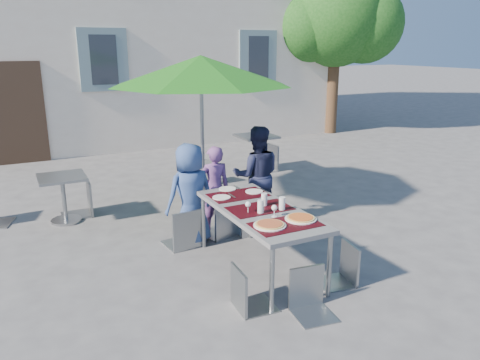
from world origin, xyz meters
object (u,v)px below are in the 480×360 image
dining_table (260,213)px  bg_chair_l_1 (211,156)px  chair_0 (184,205)px  chair_5 (312,266)px  bg_chair_r_0 (80,178)px  patio_umbrella (201,72)px  child_1 (214,189)px  chair_1 (223,194)px  pizza_near_right (301,218)px  cafe_table_1 (256,147)px  bg_chair_r_1 (268,142)px  chair_4 (344,241)px  child_0 (190,194)px  pizza_near_left (270,225)px  chair_3 (248,264)px  cafe_table_0 (63,192)px  child_2 (257,175)px  chair_2 (254,196)px

dining_table → bg_chair_l_1: bearing=75.6°
chair_0 → chair_5: (0.56, -2.00, -0.09)m
chair_5 → bg_chair_r_0: bg_chair_r_0 is taller
chair_5 → patio_umbrella: bearing=86.6°
child_1 → chair_1: size_ratio=1.19×
pizza_near_right → bg_chair_r_0: size_ratio=0.34×
cafe_table_1 → bg_chair_r_1: 0.32m
chair_1 → cafe_table_1: (1.99, 2.72, -0.06)m
child_1 → chair_4: bearing=113.7°
chair_0 → child_0: bearing=36.7°
child_0 → bg_chair_r_1: size_ratio=1.32×
pizza_near_left → chair_3: 0.48m
bg_chair_r_1 → patio_umbrella: bearing=-141.7°
cafe_table_1 → chair_0: bearing=-132.4°
dining_table → chair_1: (0.04, 1.09, -0.09)m
patio_umbrella → cafe_table_0: 2.67m
pizza_near_right → bg_chair_r_1: 4.86m
bg_chair_r_0 → child_1: bearing=-43.5°
child_2 → bg_chair_r_0: (-2.23, 1.49, -0.13)m
chair_5 → cafe_table_0: chair_5 is taller
child_0 → cafe_table_0: 2.10m
child_2 → chair_3: size_ratio=1.69×
chair_0 → pizza_near_right: bearing=-62.6°
dining_table → bg_chair_r_1: (2.34, 3.87, -0.10)m
chair_0 → chair_5: 2.08m
chair_0 → bg_chair_r_0: size_ratio=0.98×
pizza_near_right → chair_3: size_ratio=0.39×
chair_2 → patio_umbrella: bearing=101.4°
child_1 → chair_5: 2.36m
pizza_near_left → child_1: (0.19, 1.86, -0.16)m
pizza_near_right → cafe_table_0: 3.75m
child_0 → chair_0: 0.18m
chair_3 → chair_4: chair_3 is taller
chair_3 → chair_4: bearing=0.9°
child_1 → dining_table: bearing=95.2°
bg_chair_r_1 → chair_3: bearing=-122.0°
bg_chair_r_0 → bg_chair_r_1: size_ratio=0.99×
pizza_near_right → child_0: child_0 is taller
pizza_near_left → bg_chair_r_0: size_ratio=0.34×
chair_0 → patio_umbrella: 2.11m
dining_table → chair_5: (0.01, -1.02, -0.21)m
pizza_near_left → child_2: size_ratio=0.23×
chair_3 → chair_5: size_ratio=1.01×
bg_chair_r_1 → bg_chair_r_0: bearing=-165.0°
chair_0 → chair_5: bearing=-74.3°
bg_chair_r_0 → cafe_table_1: bearing=15.4°
chair_1 → chair_3: (-0.56, -1.79, -0.11)m
cafe_table_1 → chair_4: bearing=-106.9°
chair_2 → patio_umbrella: patio_umbrella is taller
chair_3 → cafe_table_1: (2.55, 4.51, 0.05)m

